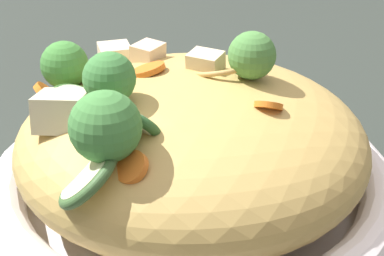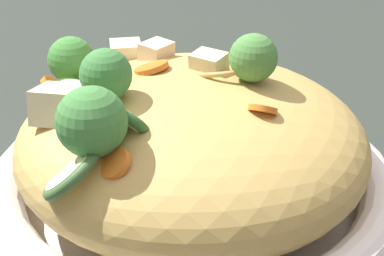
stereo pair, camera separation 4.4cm
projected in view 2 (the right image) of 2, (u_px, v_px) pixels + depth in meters
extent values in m
plane|color=#2A312C|center=(192.00, 215.00, 0.48)|extent=(3.00, 3.00, 0.00)
cylinder|color=white|center=(192.00, 205.00, 0.47)|extent=(0.32, 0.32, 0.02)
torus|color=white|center=(192.00, 178.00, 0.46)|extent=(0.33, 0.33, 0.03)
ellipsoid|color=tan|center=(192.00, 140.00, 0.44)|extent=(0.28, 0.28, 0.11)
torus|color=tan|center=(260.00, 101.00, 0.43)|extent=(0.06, 0.07, 0.02)
torus|color=tan|center=(205.00, 123.00, 0.40)|extent=(0.07, 0.07, 0.03)
torus|color=tan|center=(189.00, 97.00, 0.43)|extent=(0.09, 0.09, 0.02)
torus|color=tan|center=(227.00, 70.00, 0.44)|extent=(0.07, 0.07, 0.02)
cone|color=#91AF72|center=(95.00, 155.00, 0.36)|extent=(0.03, 0.03, 0.02)
sphere|color=#43833F|center=(92.00, 122.00, 0.35)|extent=(0.05, 0.05, 0.05)
cone|color=#8CAF70|center=(108.00, 104.00, 0.40)|extent=(0.03, 0.03, 0.02)
sphere|color=#3D7C3C|center=(106.00, 75.00, 0.39)|extent=(0.05, 0.05, 0.04)
cone|color=#96B377|center=(74.00, 85.00, 0.46)|extent=(0.02, 0.02, 0.02)
sphere|color=#408538|center=(71.00, 60.00, 0.45)|extent=(0.04, 0.04, 0.04)
cone|color=#96AF74|center=(252.00, 83.00, 0.42)|extent=(0.02, 0.02, 0.02)
sphere|color=#4B853F|center=(253.00, 58.00, 0.41)|extent=(0.05, 0.05, 0.04)
cylinder|color=orange|center=(58.00, 88.00, 0.46)|extent=(0.03, 0.04, 0.02)
cylinder|color=orange|center=(151.00, 68.00, 0.44)|extent=(0.03, 0.03, 0.01)
cylinder|color=orange|center=(263.00, 110.00, 0.38)|extent=(0.02, 0.02, 0.01)
cylinder|color=orange|center=(86.00, 72.00, 0.47)|extent=(0.03, 0.03, 0.02)
cylinder|color=orange|center=(256.00, 65.00, 0.46)|extent=(0.02, 0.02, 0.01)
cylinder|color=orange|center=(115.00, 163.00, 0.34)|extent=(0.03, 0.03, 0.02)
cylinder|color=beige|center=(72.00, 172.00, 0.35)|extent=(0.04, 0.04, 0.03)
torus|color=#3A5D30|center=(72.00, 172.00, 0.35)|extent=(0.05, 0.05, 0.04)
cylinder|color=beige|center=(75.00, 95.00, 0.42)|extent=(0.04, 0.04, 0.02)
torus|color=#315B27|center=(75.00, 95.00, 0.42)|extent=(0.05, 0.05, 0.02)
cylinder|color=beige|center=(125.00, 121.00, 0.37)|extent=(0.04, 0.03, 0.03)
torus|color=#2E5F2D|center=(125.00, 121.00, 0.37)|extent=(0.05, 0.04, 0.03)
cube|color=beige|center=(156.00, 53.00, 0.48)|extent=(0.03, 0.03, 0.02)
cube|color=beige|center=(209.00, 64.00, 0.44)|extent=(0.03, 0.03, 0.02)
cube|color=beige|center=(126.00, 55.00, 0.50)|extent=(0.04, 0.04, 0.02)
cube|color=beige|center=(61.00, 104.00, 0.40)|extent=(0.04, 0.04, 0.03)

